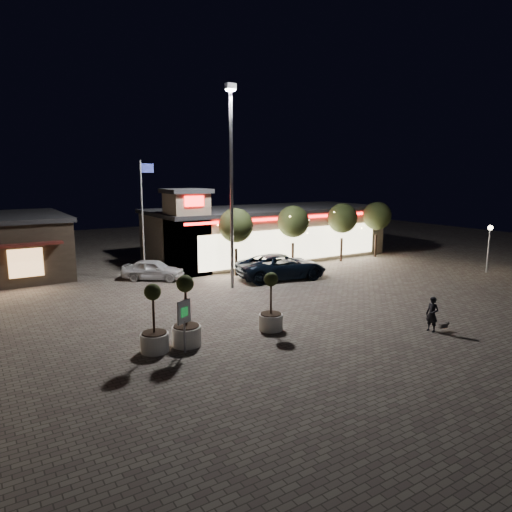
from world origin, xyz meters
TOP-DOWN VIEW (x-y plane):
  - ground at (0.00, 0.00)m, footprint 90.00×90.00m
  - retail_building at (9.51, 15.82)m, footprint 20.40×8.40m
  - floodlight_pole at (2.00, 8.00)m, footprint 0.60×0.40m
  - flagpole at (-1.90, 13.00)m, footprint 0.95×0.10m
  - lamp_post_east at (20.00, 2.00)m, footprint 0.36×0.36m
  - string_tree_a at (4.00, 11.00)m, footprint 2.42×2.42m
  - string_tree_b at (9.00, 11.00)m, footprint 2.42×2.42m
  - string_tree_c at (14.00, 11.00)m, footprint 2.42×2.42m
  - string_tree_d at (18.00, 11.00)m, footprint 2.42×2.42m
  - pickup_truck at (6.11, 8.39)m, footprint 6.65×3.94m
  - white_sedan at (-1.46, 12.80)m, footprint 4.32×3.91m
  - pedestrian at (5.71, -4.01)m, footprint 0.43×0.62m
  - dog at (6.28, -4.29)m, footprint 0.54×0.25m
  - planter_left at (-5.86, 0.44)m, footprint 1.15×1.15m
  - planter_mid at (-4.49, 0.38)m, footprint 1.23×1.23m
  - planter_right at (-0.40, 0.10)m, footprint 1.11×1.11m
  - valet_sign at (-4.89, -0.37)m, footprint 0.68×0.36m

SIDE VIEW (x-z plane):
  - ground at x=0.00m, z-range 0.00..0.00m
  - dog at x=6.28m, z-range 0.14..0.43m
  - white_sedan at x=-1.46m, z-range 0.00..1.42m
  - pedestrian at x=5.71m, z-range 0.00..1.62m
  - planter_right at x=-0.40m, z-range -0.52..2.21m
  - pickup_truck at x=6.11m, z-range 0.00..1.73m
  - planter_left at x=-5.86m, z-range -0.54..2.29m
  - planter_mid at x=-4.49m, z-range -0.58..2.45m
  - valet_sign at x=-4.89m, z-range 0.44..2.64m
  - retail_building at x=9.51m, z-range -0.84..5.26m
  - lamp_post_east at x=20.00m, z-range 0.72..4.20m
  - string_tree_a at x=4.00m, z-range 1.17..5.95m
  - string_tree_b at x=9.00m, z-range 1.17..5.95m
  - string_tree_c at x=14.00m, z-range 1.17..5.95m
  - string_tree_d at x=18.00m, z-range 1.17..5.95m
  - flagpole at x=-1.90m, z-range 0.74..8.74m
  - floodlight_pole at x=2.00m, z-range 0.83..13.21m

